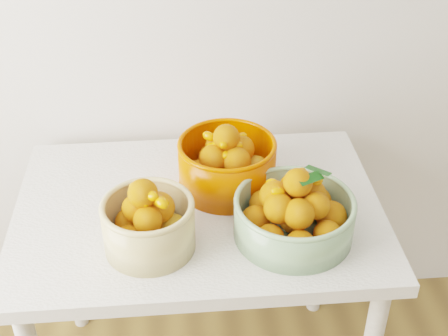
{
  "coord_description": "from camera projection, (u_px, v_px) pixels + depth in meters",
  "views": [
    {
      "loc": [
        -0.38,
        0.25,
        1.8
      ],
      "look_at": [
        -0.27,
        1.53,
        0.92
      ],
      "focal_mm": 50.0,
      "sensor_mm": 36.0,
      "label": 1
    }
  ],
  "objects": [
    {
      "name": "bowl_orange",
      "position": [
        227.0,
        163.0,
        1.74
      ],
      "size": [
        0.36,
        0.36,
        0.2
      ],
      "rotation": [
        0.0,
        0.0,
        0.41
      ],
      "color": "#CF3E00",
      "rests_on": "table"
    },
    {
      "name": "bowl_green",
      "position": [
        294.0,
        213.0,
        1.57
      ],
      "size": [
        0.4,
        0.4,
        0.2
      ],
      "rotation": [
        0.0,
        0.0,
        0.42
      ],
      "color": "gray",
      "rests_on": "table"
    },
    {
      "name": "bowl_cream",
      "position": [
        148.0,
        223.0,
        1.53
      ],
      "size": [
        0.3,
        0.3,
        0.2
      ],
      "rotation": [
        0.0,
        0.0,
        -0.4
      ],
      "color": "tan",
      "rests_on": "table"
    },
    {
      "name": "table",
      "position": [
        199.0,
        232.0,
        1.76
      ],
      "size": [
        1.0,
        0.7,
        0.75
      ],
      "color": "silver",
      "rests_on": "ground"
    }
  ]
}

